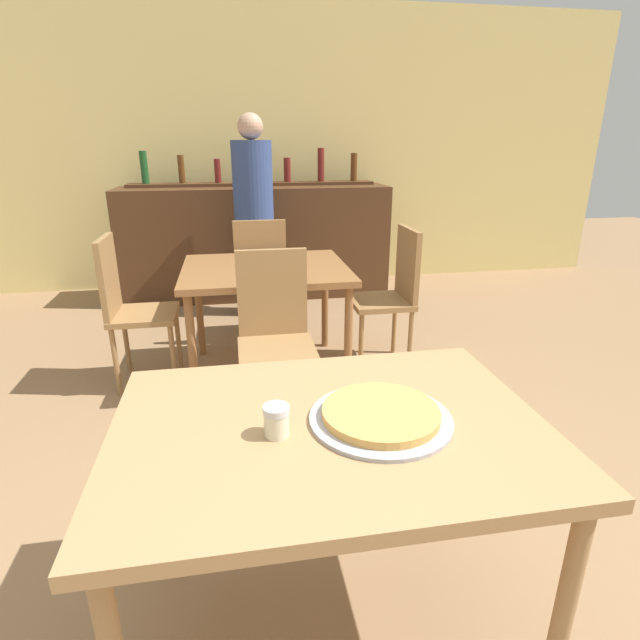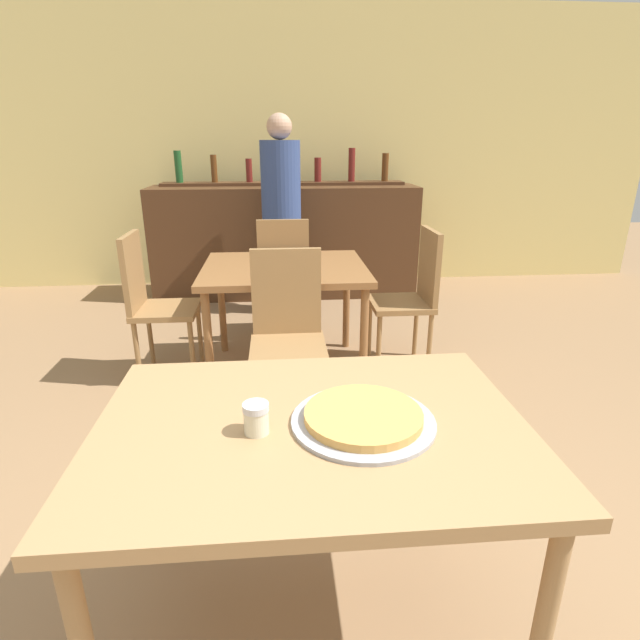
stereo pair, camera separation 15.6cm
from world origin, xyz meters
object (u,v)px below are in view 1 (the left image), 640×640
Objects in this scene: chair_far_side_back at (260,272)px; person_standing at (254,210)px; cheese_shaker at (276,421)px; chair_far_side_front at (275,328)px; chair_far_side_right at (392,289)px; pizza_tray at (381,415)px; chair_far_side_left at (129,302)px.

person_standing is (0.00, 0.67, 0.38)m from chair_far_side_back.
cheese_shaker is 3.27m from person_standing.
person_standing is (0.00, 1.90, 0.38)m from chair_far_side_front.
chair_far_side_front is 1.05m from chair_far_side_right.
chair_far_side_front is 1.23m from chair_far_side_back.
chair_far_side_right is 11.18× the size of cheese_shaker.
chair_far_side_front reaches higher than cheese_shaker.
person_standing is (-0.18, 3.24, 0.15)m from pizza_tray.
chair_far_side_front is 2.41× the size of pizza_tray.
chair_far_side_back reaches higher than pizza_tray.
chair_far_side_back is 1.00× the size of chair_far_side_left.
chair_far_side_left is at bearing 35.66° from chair_far_side_back.
pizza_tray is 4.64× the size of cheese_shaker.
chair_far_side_front reaches higher than pizza_tray.
chair_far_side_front is at bearing 90.00° from chair_far_side_back.
chair_far_side_front is 11.18× the size of cheese_shaker.
pizza_tray is 3.25m from person_standing.
pizza_tray is (-0.68, -1.96, 0.23)m from chair_far_side_right.
person_standing is (-0.85, 1.28, 0.38)m from chair_far_side_right.
pizza_tray is (1.04, -1.96, 0.23)m from chair_far_side_left.
chair_far_side_left is 0.56× the size of person_standing.
chair_far_side_left is at bearing -123.79° from person_standing.
person_standing is at bearing 93.16° from pizza_tray.
chair_far_side_front and chair_far_side_back have the same top height.
cheese_shaker is (0.75, -1.98, 0.26)m from chair_far_side_left.
chair_far_side_left is at bearing -90.00° from chair_far_side_right.
chair_far_side_back is at bearing 94.01° from pizza_tray.
chair_far_side_right is at bearing -56.30° from person_standing.
cheese_shaker is at bearing -159.36° from chair_far_side_left.
chair_far_side_back is 2.61m from cheese_shaker.
chair_far_side_right is 1.59m from person_standing.
cheese_shaker is at bearing 87.59° from chair_far_side_back.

